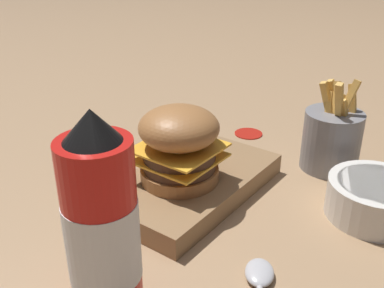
% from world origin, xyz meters
% --- Properties ---
extents(ground_plane, '(6.00, 6.00, 0.00)m').
position_xyz_m(ground_plane, '(0.00, 0.00, 0.00)').
color(ground_plane, '#9E7A56').
extents(serving_board, '(0.28, 0.16, 0.03)m').
position_xyz_m(serving_board, '(-0.04, 0.02, 0.02)').
color(serving_board, olive).
rests_on(serving_board, ground_plane).
extents(burger, '(0.11, 0.11, 0.11)m').
position_xyz_m(burger, '(-0.06, 0.03, 0.09)').
color(burger, '#9E6638').
rests_on(burger, serving_board).
extents(ketchup_bottle, '(0.07, 0.07, 0.23)m').
position_xyz_m(ketchup_bottle, '(-0.28, -0.05, 0.10)').
color(ketchup_bottle, red).
rests_on(ketchup_bottle, ground_plane).
extents(fries_basket, '(0.09, 0.09, 0.16)m').
position_xyz_m(fries_basket, '(0.16, -0.11, 0.05)').
color(fries_basket, slate).
rests_on(fries_basket, ground_plane).
extents(side_bowl, '(0.13, 0.13, 0.05)m').
position_xyz_m(side_bowl, '(0.06, -0.21, 0.03)').
color(side_bowl, silver).
rests_on(side_bowl, ground_plane).
extents(spoon, '(0.14, 0.09, 0.01)m').
position_xyz_m(spoon, '(-0.15, -0.16, 0.01)').
color(spoon, '#B2B2B7').
rests_on(spoon, ground_plane).
extents(ketchup_puddle, '(0.05, 0.05, 0.00)m').
position_xyz_m(ketchup_puddle, '(0.20, 0.06, 0.00)').
color(ketchup_puddle, '#B21E14').
rests_on(ketchup_puddle, ground_plane).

